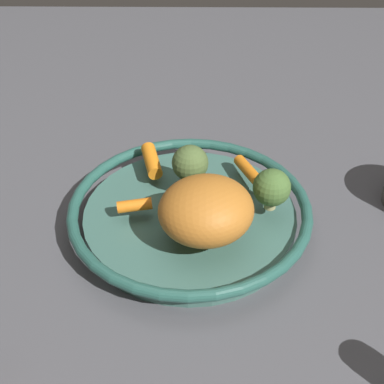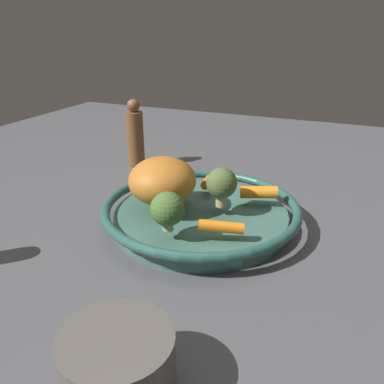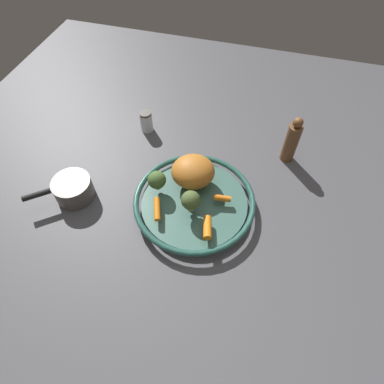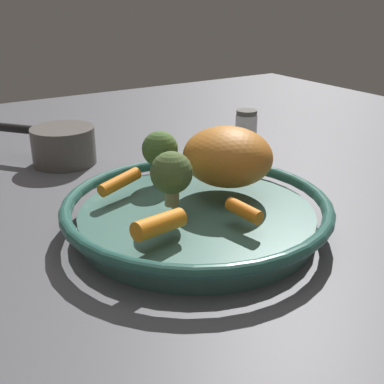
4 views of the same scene
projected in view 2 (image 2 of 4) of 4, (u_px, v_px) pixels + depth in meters
ground_plane at (201, 225)px, 0.71m from camera, size 1.84×1.84×0.00m
serving_bowl at (201, 213)px, 0.70m from camera, size 0.35×0.35×0.04m
roast_chicken_piece at (162, 180)px, 0.68m from camera, size 0.15×0.15×0.08m
baby_carrot_left at (259, 192)px, 0.71m from camera, size 0.07×0.04×0.03m
baby_carrot_right at (208, 182)px, 0.76m from camera, size 0.02×0.05×0.02m
baby_carrot_back at (221, 227)px, 0.59m from camera, size 0.07×0.04×0.02m
broccoli_floret_edge at (168, 209)px, 0.59m from camera, size 0.05×0.05×0.06m
broccoli_floret_mid at (222, 183)px, 0.67m from camera, size 0.05×0.05×0.07m
pepper_mill at (135, 136)px, 0.98m from camera, size 0.04×0.04×0.17m
saucepan at (118, 365)px, 0.38m from camera, size 0.15×0.17×0.07m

